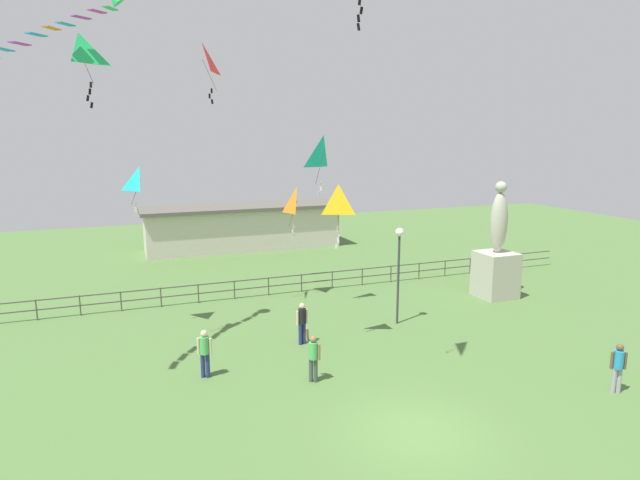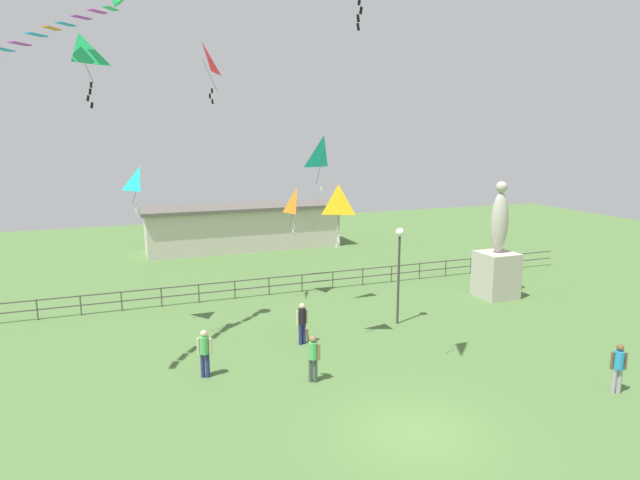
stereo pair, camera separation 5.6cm
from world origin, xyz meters
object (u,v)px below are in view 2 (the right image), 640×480
person_1 (313,355)px  person_3 (618,365)px  lamppost (399,254)px  kite_5 (297,202)px  kite_4 (80,54)px  kite_6 (203,60)px  kite_1 (338,202)px  person_0 (302,321)px  streamer_kite (105,0)px  statue_monument (497,262)px  kite_2 (324,154)px  person_2 (205,350)px  kite_0 (140,181)px

person_1 → person_3: (8.69, -4.16, -0.00)m
lamppost → kite_5: kite_5 is taller
person_3 → kite_4: (-15.18, 8.74, 9.74)m
person_3 → kite_6: kite_6 is taller
lamppost → kite_1: size_ratio=1.75×
person_0 → streamer_kite: streamer_kite is taller
statue_monument → kite_6: size_ratio=2.40×
person_1 → person_3: size_ratio=1.15×
person_0 → kite_2: bearing=56.7°
kite_4 → lamppost: bearing=-2.8°
person_0 → kite_1: (1.41, -0.22, 4.62)m
lamppost → person_0: 5.16m
person_0 → kite_5: 7.45m
kite_1 → streamer_kite: 10.59m
person_1 → person_2: 3.66m
person_0 → statue_monument: bearing=12.7°
person_3 → kite_1: 10.78m
kite_5 → kite_2: bearing=-82.7°
person_0 → person_2: bearing=-158.1°
kite_4 → kite_6: (4.51, 3.19, 0.40)m
person_1 → kite_6: size_ratio=0.77×
lamppost → person_0: bearing=-170.7°
person_1 → kite_4: bearing=144.8°
person_2 → kite_1: 7.26m
person_2 → streamer_kite: bearing=123.9°
person_2 → kite_0: (-1.48, 5.55, 5.28)m
statue_monument → kite_5: statue_monument is taller
lamppost → kite_6: 11.50m
person_2 → kite_0: bearing=104.9°
person_3 → kite_1: (-6.55, 7.18, 4.64)m
person_1 → kite_1: 5.94m
kite_1 → person_0: bearing=171.3°
lamppost → kite_0: (-10.12, 3.18, 3.15)m
person_0 → kite_0: size_ratio=0.84×
person_1 → kite_1: kite_1 is taller
statue_monument → streamer_kite: streamer_kite is taller
kite_2 → kite_6: (-4.92, 1.17, 3.83)m
kite_1 → kite_2: kite_2 is taller
kite_2 → streamer_kite: size_ratio=0.54×
kite_4 → kite_6: size_ratio=0.96×
person_0 → kite_6: (-2.71, 4.53, 10.13)m
person_1 → kite_4: size_ratio=0.80×
person_2 → kite_6: size_ratio=0.68×
kite_1 → streamer_kite: bearing=165.2°
kite_0 → kite_1: size_ratio=0.83×
kite_4 → kite_5: 11.81m
statue_monument → person_1: bearing=-154.3°
kite_2 → kite_5: bearing=97.3°
statue_monument → kite_0: (-16.71, 1.42, 4.42)m
kite_1 → lamppost: bearing=16.9°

